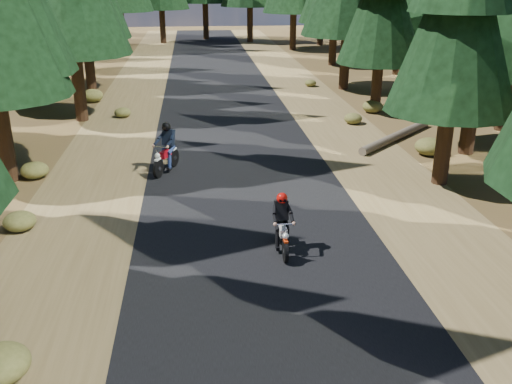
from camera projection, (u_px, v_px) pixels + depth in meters
ground at (263, 261)px, 12.93m from camera, size 120.00×120.00×0.00m
road at (244, 184)px, 17.57m from camera, size 6.00×100.00×0.01m
shoulder_l at (91, 190)px, 17.10m from camera, size 3.20×100.00×0.01m
shoulder_r at (388, 179)px, 18.04m from camera, size 3.20×100.00×0.01m
log_near at (397, 136)px, 22.17m from camera, size 4.05×3.98×0.32m
understory_shrubs at (244, 154)px, 19.59m from camera, size 14.42×31.64×0.65m
rider_lead at (282, 233)px, 13.19m from camera, size 0.49×1.59×1.41m
rider_follow at (166, 156)px, 18.47m from camera, size 1.22×1.89×1.62m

